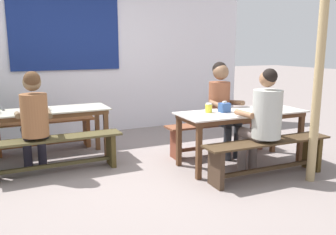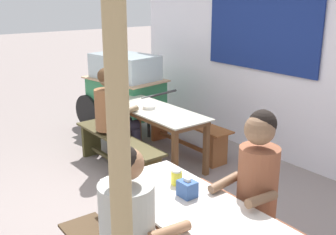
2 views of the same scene
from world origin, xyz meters
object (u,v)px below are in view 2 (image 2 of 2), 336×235
object	(u,v)px
person_right_near_table	(252,185)
wooden_support_post	(122,215)
person_left_back_turned	(113,111)
bench_far_front	(118,148)
condiment_jar	(177,177)
dining_table_far	(154,115)
tissue_box	(187,188)
bench_far_back	(187,131)
person_near_front	(135,229)
food_cart	(124,87)
dining_table_near	(201,221)
soup_bowl	(149,107)

from	to	relation	value
person_right_near_table	wooden_support_post	world-z (taller)	wooden_support_post
person_right_near_table	person_left_back_turned	world-z (taller)	person_right_near_table
bench_far_front	condiment_jar	distance (m)	2.01
dining_table_far	tissue_box	world-z (taller)	tissue_box
bench_far_back	person_near_front	bearing A→B (deg)	-45.56
food_cart	person_near_front	size ratio (longest dim) A/B	1.29
dining_table_near	condiment_jar	world-z (taller)	condiment_jar
person_left_back_turned	wooden_support_post	bearing A→B (deg)	-28.88
bench_far_front	tissue_box	xyz separation A→B (m)	(2.08, -0.62, 0.47)
dining_table_near	person_near_front	distance (m)	0.52
dining_table_near	soup_bowl	world-z (taller)	soup_bowl
bench_far_front	person_near_front	size ratio (longest dim) A/B	1.25
dining_table_far	food_cart	size ratio (longest dim) A/B	0.96
condiment_jar	wooden_support_post	size ratio (longest dim) A/B	0.05
dining_table_far	soup_bowl	bearing A→B (deg)	-136.88
person_near_front	dining_table_near	bearing A→B (deg)	83.43
person_near_front	food_cart	bearing A→B (deg)	149.49
bench_far_front	condiment_jar	bearing A→B (deg)	-16.52
dining_table_near	person_left_back_turned	distance (m)	2.64
person_right_near_table	condiment_jar	distance (m)	0.58
dining_table_near	person_near_front	world-z (taller)	person_near_front
person_right_near_table	condiment_jar	size ratio (longest dim) A/B	11.03
person_near_front	condiment_jar	bearing A→B (deg)	120.83
bench_far_front	wooden_support_post	distance (m)	3.23
dining_table_near	bench_far_front	xyz separation A→B (m)	(-2.31, 0.68, -0.33)
person_right_near_table	soup_bowl	bearing A→B (deg)	163.50
soup_bowl	wooden_support_post	world-z (taller)	wooden_support_post
bench_far_front	person_right_near_table	bearing A→B (deg)	-4.63
person_right_near_table	bench_far_front	bearing A→B (deg)	175.37
person_near_front	condiment_jar	xyz separation A→B (m)	(-0.38, 0.63, 0.03)
tissue_box	food_cart	bearing A→B (deg)	155.57
person_right_near_table	person_near_front	bearing A→B (deg)	-94.19
bench_far_front	condiment_jar	world-z (taller)	condiment_jar
bench_far_back	person_near_front	xyz separation A→B (m)	(2.26, -2.31, 0.45)
food_cart	person_near_front	world-z (taller)	person_near_front
dining_table_near	tissue_box	xyz separation A→B (m)	(-0.23, 0.07, 0.14)
bench_far_back	bench_far_front	distance (m)	1.12
dining_table_near	person_near_front	bearing A→B (deg)	-96.57
dining_table_far	person_right_near_table	bearing A→B (deg)	-17.82
wooden_support_post	tissue_box	bearing A→B (deg)	124.21
person_left_back_turned	person_near_front	world-z (taller)	person_near_front
person_left_back_turned	condiment_jar	world-z (taller)	person_left_back_turned
dining_table_far	bench_far_back	xyz separation A→B (m)	(-0.01, 0.56, -0.34)
soup_bowl	bench_far_back	bearing A→B (deg)	86.08
dining_table_far	person_left_back_turned	distance (m)	0.54
food_cart	person_left_back_turned	size ratio (longest dim) A/B	1.32
food_cart	tissue_box	xyz separation A→B (m)	(3.46, -1.57, 0.07)
person_right_near_table	person_near_front	xyz separation A→B (m)	(-0.07, -1.00, -0.03)
person_near_front	bench_far_back	bearing A→B (deg)	134.44
condiment_jar	soup_bowl	size ratio (longest dim) A/B	0.76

